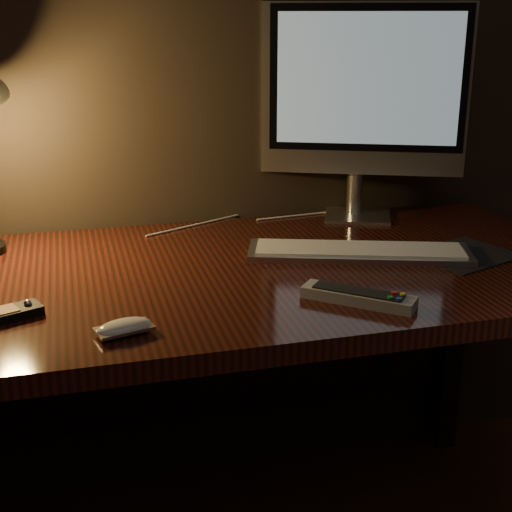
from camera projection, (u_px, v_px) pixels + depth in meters
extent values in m
cube|color=#3C140D|center=(224.00, 278.00, 1.49)|extent=(1.60, 0.75, 0.04)
cube|color=black|center=(451.00, 338.00, 2.09)|extent=(0.06, 0.06, 0.71)
cube|color=black|center=(197.00, 331.00, 1.89)|extent=(1.48, 0.02, 0.51)
cube|color=silver|center=(358.00, 216.00, 1.87)|extent=(0.21, 0.20, 0.01)
cylinder|color=silver|center=(355.00, 191.00, 1.87)|extent=(0.05, 0.05, 0.11)
cube|color=silver|center=(364.00, 90.00, 1.76)|extent=(0.48, 0.23, 0.42)
cube|color=black|center=(368.00, 79.00, 1.73)|extent=(0.44, 0.19, 0.35)
cube|color=#819BB0|center=(368.00, 79.00, 1.73)|extent=(0.41, 0.18, 0.31)
cube|color=silver|center=(359.00, 251.00, 1.57)|extent=(0.50, 0.28, 0.02)
cube|color=black|center=(464.00, 255.00, 1.57)|extent=(0.26, 0.24, 0.00)
ellipsoid|color=white|center=(124.00, 329.00, 1.18)|extent=(0.10, 0.07, 0.02)
cube|color=black|center=(2.00, 315.00, 1.23)|extent=(0.14, 0.10, 0.02)
cube|color=brown|center=(2.00, 311.00, 1.23)|extent=(0.09, 0.07, 0.00)
sphere|color=silver|center=(1.00, 310.00, 1.23)|extent=(0.01, 0.01, 0.01)
cube|color=#999B9E|center=(358.00, 297.00, 1.31)|extent=(0.19, 0.18, 0.02)
cube|color=black|center=(359.00, 291.00, 1.30)|extent=(0.15, 0.14, 0.00)
cylinder|color=red|center=(359.00, 290.00, 1.30)|extent=(0.01, 0.01, 0.00)
cylinder|color=#0C8C19|center=(359.00, 290.00, 1.30)|extent=(0.01, 0.01, 0.00)
cylinder|color=gold|center=(359.00, 290.00, 1.30)|extent=(0.01, 0.01, 0.00)
cylinder|color=#1433BF|center=(359.00, 290.00, 1.30)|extent=(0.01, 0.01, 0.00)
cylinder|color=white|center=(253.00, 221.00, 1.83)|extent=(0.56, 0.15, 0.00)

